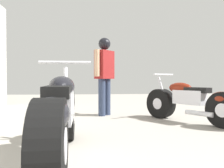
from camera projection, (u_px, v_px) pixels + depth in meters
name	position (u px, v px, depth m)	size (l,w,h in m)	color
ground_plane	(108.00, 135.00, 3.42)	(18.00, 18.00, 0.00)	#9E998E
motorcycle_maroon_cruiser	(59.00, 117.00, 2.36)	(0.65, 2.18, 1.02)	black
motorcycle_black_naked	(191.00, 102.00, 4.39)	(1.25, 1.70, 0.89)	black
mechanic_in_blue	(104.00, 69.00, 5.25)	(0.48, 0.58, 1.67)	#2D3851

